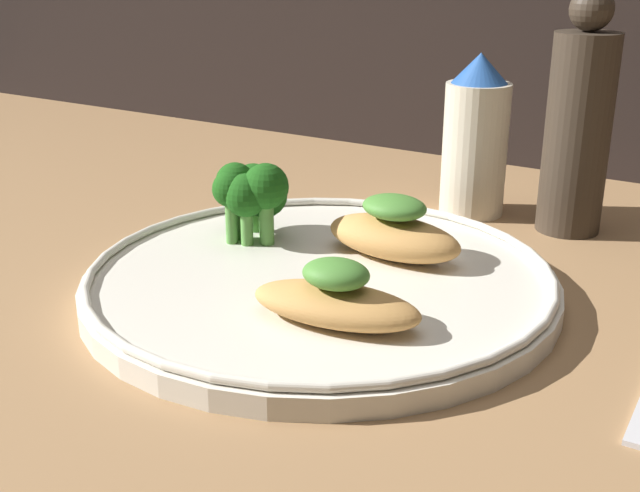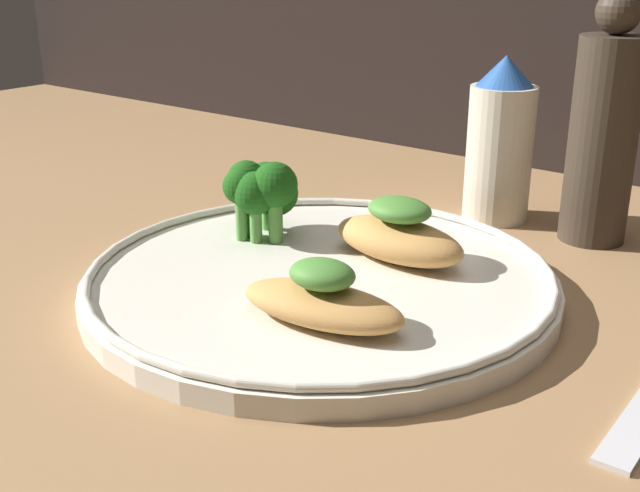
# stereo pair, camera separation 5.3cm
# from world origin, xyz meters

# --- Properties ---
(ground_plane) EXTENTS (1.80, 1.80, 0.01)m
(ground_plane) POSITION_xyz_m (0.00, 0.00, -0.01)
(ground_plane) COLOR #936D47
(plate) EXTENTS (0.32, 0.32, 0.02)m
(plate) POSITION_xyz_m (0.00, 0.00, 0.01)
(plate) COLOR silver
(plate) RESTS_ON ground_plane
(grilled_meat_front) EXTENTS (0.11, 0.06, 0.04)m
(grilled_meat_front) POSITION_xyz_m (0.05, -0.06, 0.03)
(grilled_meat_front) COLOR tan
(grilled_meat_front) RESTS_ON plate
(grilled_meat_middle) EXTENTS (0.10, 0.05, 0.05)m
(grilled_meat_middle) POSITION_xyz_m (0.03, 0.05, 0.03)
(grilled_meat_middle) COLOR tan
(grilled_meat_middle) RESTS_ON plate
(broccoli_bunch) EXTENTS (0.06, 0.06, 0.06)m
(broccoli_bunch) POSITION_xyz_m (-0.08, 0.03, 0.05)
(broccoli_bunch) COLOR #569942
(broccoli_bunch) RESTS_ON plate
(sauce_bottle) EXTENTS (0.06, 0.06, 0.14)m
(sauce_bottle) POSITION_xyz_m (0.02, 0.22, 0.07)
(sauce_bottle) COLOR beige
(sauce_bottle) RESTS_ON ground_plane
(pepper_grinder) EXTENTS (0.05, 0.05, 0.19)m
(pepper_grinder) POSITION_xyz_m (0.11, 0.22, 0.09)
(pepper_grinder) COLOR #382D23
(pepper_grinder) RESTS_ON ground_plane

